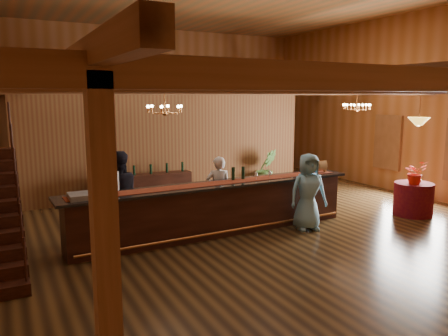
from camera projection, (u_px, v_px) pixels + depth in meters
name	position (u px, v px, depth m)	size (l,w,h in m)	color
floor	(243.00, 220.00, 10.77)	(14.00, 14.00, 0.00)	#53391B
wall_back	(152.00, 104.00, 16.46)	(12.00, 0.10, 5.50)	#A6673A
wall_right	(418.00, 105.00, 13.05)	(0.10, 14.00, 5.50)	#A6673A
beam_grid	(234.00, 87.00, 10.69)	(11.90, 13.90, 0.39)	brown
support_posts	(255.00, 158.00, 10.07)	(9.20, 10.20, 3.20)	brown
partition_wall	(173.00, 145.00, 13.36)	(9.00, 0.18, 3.10)	brown
window_right_back	(388.00, 142.00, 14.09)	(0.12, 1.05, 1.75)	white
backroom_boxes	(159.00, 168.00, 15.37)	(4.10, 0.60, 1.10)	#3E1C12
tasting_bar	(216.00, 208.00, 9.62)	(6.79, 1.06, 1.14)	#3E1C12
beverage_dispenser	(112.00, 180.00, 8.45)	(0.26, 0.26, 0.60)	silver
glass_rack_tray	(83.00, 196.00, 8.12)	(0.50, 0.50, 0.10)	gray
raffle_drum	(321.00, 166.00, 10.85)	(0.34, 0.24, 0.30)	brown
bar_bottle_0	(233.00, 174.00, 9.86)	(0.07, 0.07, 0.30)	black
bar_bottle_1	(233.00, 174.00, 9.86)	(0.07, 0.07, 0.30)	black
bar_bottle_2	(243.00, 173.00, 9.98)	(0.07, 0.07, 0.30)	black
backbar_shelf	(143.00, 188.00, 12.56)	(2.86, 0.45, 0.80)	#3E1C12
round_table	(413.00, 199.00, 11.16)	(0.96, 0.96, 0.83)	maroon
chandelier_left	(165.00, 109.00, 9.59)	(0.80, 0.80, 0.62)	#C3763A
chandelier_right	(357.00, 107.00, 13.03)	(0.80, 0.80, 0.64)	#C3763A
pendant_lamp	(419.00, 121.00, 10.84)	(0.52, 0.52, 0.90)	#C3763A
bartender	(219.00, 190.00, 10.34)	(0.59, 0.39, 1.63)	silver
staff_second	(119.00, 194.00, 9.38)	(0.91, 0.71, 1.87)	black
guest	(308.00, 192.00, 9.87)	(0.86, 0.56, 1.75)	#76B7D6
floor_plant	(266.00, 169.00, 14.45)	(0.72, 0.58, 1.30)	#477533
table_flowers	(415.00, 173.00, 10.90)	(0.54, 0.46, 0.60)	red
table_vase	(418.00, 177.00, 11.02)	(0.16, 0.16, 0.32)	#C3763A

